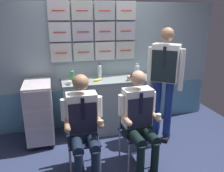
# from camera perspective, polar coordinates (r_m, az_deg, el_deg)

# --- Properties ---
(ground) EXTENTS (4.80, 4.80, 0.04)m
(ground) POSITION_cam_1_polar(r_m,az_deg,el_deg) (3.27, 2.64, -19.69)
(ground) COLOR navy
(galley_bulkhead) EXTENTS (4.20, 0.14, 2.16)m
(galley_bulkhead) POSITION_cam_1_polar(r_m,az_deg,el_deg) (4.02, -3.07, 5.26)
(galley_bulkhead) COLOR #90A4AF
(galley_bulkhead) RESTS_ON ground
(galley_counter) EXTENTS (1.65, 0.53, 0.92)m
(galley_counter) POSITION_cam_1_polar(r_m,az_deg,el_deg) (3.98, -0.03, -4.57)
(galley_counter) COLOR #95A1A1
(galley_counter) RESTS_ON ground
(service_trolley) EXTENTS (0.40, 0.65, 0.97)m
(service_trolley) POSITION_cam_1_polar(r_m,az_deg,el_deg) (3.76, -17.58, -5.91)
(service_trolley) COLOR black
(service_trolley) RESTS_ON ground
(folding_chair_left) EXTENTS (0.41, 0.41, 0.84)m
(folding_chair_left) POSITION_cam_1_polar(r_m,az_deg,el_deg) (3.05, -7.43, -10.81)
(folding_chair_left) COLOR #A8AAAF
(folding_chair_left) RESTS_ON ground
(crew_member_left) EXTENTS (0.51, 0.63, 1.28)m
(crew_member_left) POSITION_cam_1_polar(r_m,az_deg,el_deg) (2.83, -7.20, -8.88)
(crew_member_left) COLOR black
(crew_member_left) RESTS_ON ground
(folding_chair_right) EXTENTS (0.42, 0.42, 0.84)m
(folding_chair_right) POSITION_cam_1_polar(r_m,az_deg,el_deg) (3.18, 5.54, -9.49)
(folding_chair_right) COLOR #A8AAAF
(folding_chair_right) RESTS_ON ground
(crew_member_right) EXTENTS (0.51, 0.64, 1.29)m
(crew_member_right) POSITION_cam_1_polar(r_m,az_deg,el_deg) (2.97, 6.84, -7.42)
(crew_member_right) COLOR black
(crew_member_right) RESTS_ON ground
(crew_member_standing) EXTENTS (0.45, 0.43, 1.77)m
(crew_member_standing) POSITION_cam_1_polar(r_m,az_deg,el_deg) (3.58, 12.96, 2.81)
(crew_member_standing) COLOR black
(crew_member_standing) RESTS_ON ground
(water_bottle_short) EXTENTS (0.06, 0.06, 0.24)m
(water_bottle_short) POSITION_cam_1_polar(r_m,az_deg,el_deg) (3.88, -3.12, 3.71)
(water_bottle_short) COLOR silver
(water_bottle_short) RESTS_ON galley_counter
(water_bottle_blue_cap) EXTENTS (0.06, 0.06, 0.24)m
(water_bottle_blue_cap) POSITION_cam_1_polar(r_m,az_deg,el_deg) (3.61, -9.87, 2.35)
(water_bottle_blue_cap) COLOR #4BA254
(water_bottle_blue_cap) RESTS_ON galley_counter
(water_bottle_clear) EXTENTS (0.07, 0.07, 0.25)m
(water_bottle_clear) POSITION_cam_1_polar(r_m,az_deg,el_deg) (3.90, 6.23, 3.71)
(water_bottle_clear) COLOR silver
(water_bottle_clear) RESTS_ON galley_counter
(paper_cup_blue) EXTENTS (0.07, 0.07, 0.06)m
(paper_cup_blue) POSITION_cam_1_polar(r_m,az_deg,el_deg) (3.55, -10.46, 0.77)
(paper_cup_blue) COLOR silver
(paper_cup_blue) RESTS_ON galley_counter
(coffee_cup_white) EXTENTS (0.08, 0.08, 0.08)m
(coffee_cup_white) POSITION_cam_1_polar(r_m,az_deg,el_deg) (3.73, 4.32, 1.97)
(coffee_cup_white) COLOR tan
(coffee_cup_white) RESTS_ON galley_counter
(snack_banana) EXTENTS (0.17, 0.10, 0.04)m
(snack_banana) POSITION_cam_1_polar(r_m,az_deg,el_deg) (3.71, -3.56, 1.54)
(snack_banana) COLOR yellow
(snack_banana) RESTS_ON galley_counter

